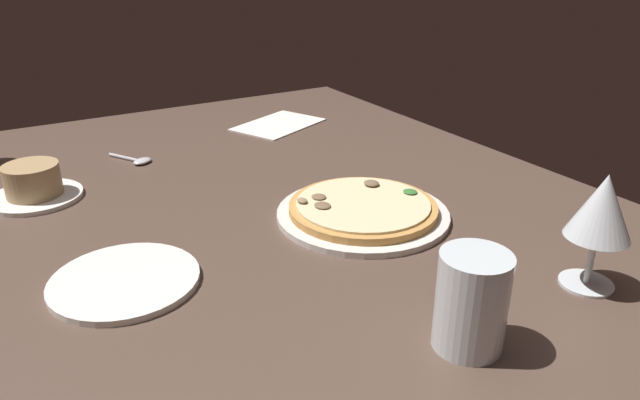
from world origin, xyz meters
TOP-DOWN VIEW (x-y plane):
  - dining_table at (0.00, 0.00)cm, footprint 150.00×110.00cm
  - pizza_main at (-6.98, -11.88)cm, footprint 27.77×27.77cm
  - ramekin_on_saucer at (27.84, 32.53)cm, footprint 15.34×15.34cm
  - wine_glass_far at (-38.60, -25.20)cm, footprint 7.97×7.97cm
  - water_glass at (-39.75, -3.20)cm, footprint 7.78×7.78cm
  - side_plate at (-7.77, 26.12)cm, footprint 19.23×19.23cm
  - paper_menu at (45.88, -23.58)cm, footprint 21.19×24.62cm
  - spoon at (37.21, 12.63)cm, footprint 10.24×7.31cm

SIDE VIEW (x-z plane):
  - dining_table at x=0.00cm, z-range 0.00..4.00cm
  - paper_menu at x=45.88cm, z-range 4.00..4.30cm
  - side_plate at x=-7.77cm, z-range 4.00..4.90cm
  - spoon at x=37.21cm, z-range 3.96..4.96cm
  - pizza_main at x=-6.98cm, z-range 3.53..6.85cm
  - ramekin_on_saucer at x=27.84cm, z-range 3.49..9.75cm
  - water_glass at x=-39.75cm, z-range 3.54..14.78cm
  - wine_glass_far at x=-38.60cm, z-range 6.95..22.31cm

